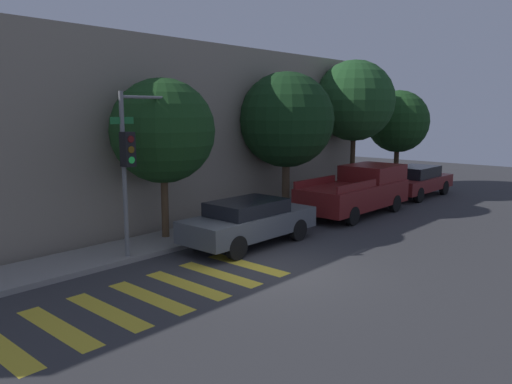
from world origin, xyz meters
The scene contains 12 objects.
ground_plane centered at (0.00, 0.00, 0.00)m, with size 60.00×60.00×0.00m, color #333335.
sidewalk centered at (0.00, 4.16, 0.07)m, with size 26.00×1.93×0.14m, color gray.
building_row centered at (0.00, 8.53, 3.23)m, with size 26.00×6.00×6.45m, color gray.
crosswalk centered at (-3.22, 0.80, 0.00)m, with size 6.74×2.60×0.00m.
traffic_light_pole centered at (-1.56, 3.37, 3.17)m, with size 2.27×0.56×4.55m.
sedan_near_corner centered at (1.42, 2.10, 0.75)m, with size 4.49×1.76×1.39m.
pickup_truck centered at (7.76, 2.10, 0.94)m, with size 5.28×2.11×1.86m.
sedan_middle centered at (13.14, 2.10, 0.77)m, with size 4.66×1.79×1.46m.
tree_near_corner centered at (0.05, 4.41, 3.43)m, with size 3.19×3.19×5.03m.
tree_midblock centered at (6.09, 4.41, 3.68)m, with size 3.74×3.74×5.56m.
tree_far_end centered at (11.16, 4.41, 4.50)m, with size 3.73×3.73×6.38m.
tree_behind_truck centered at (15.69, 4.41, 3.48)m, with size 3.30×3.30×5.14m.
Camera 1 is at (-9.42, -7.88, 4.03)m, focal length 35.00 mm.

